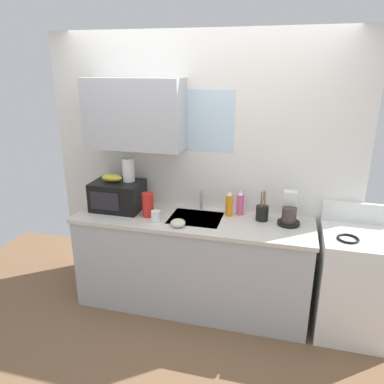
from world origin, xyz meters
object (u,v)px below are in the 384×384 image
small_bowl (178,223)px  paper_towel_roll (128,170)px  dish_soap_bottle_pink (240,204)px  mug_white (156,216)px  dish_soap_bottle_orange (229,204)px  utensil_crock (262,213)px  coffee_maker (289,212)px  stove_range (354,283)px  microwave (118,195)px  cereal_canister (148,205)px  banana_bunch (112,178)px

small_bowl → paper_towel_roll: bearing=152.1°
dish_soap_bottle_pink → mug_white: bearing=-153.7°
dish_soap_bottle_orange → utensil_crock: (0.30, -0.03, -0.04)m
paper_towel_roll → small_bowl: bearing=-27.9°
dish_soap_bottle_orange → mug_white: (-0.60, -0.29, -0.06)m
dish_soap_bottle_orange → mug_white: dish_soap_bottle_orange is taller
dish_soap_bottle_orange → coffee_maker: bearing=-4.0°
stove_range → microwave: microwave is taller
dish_soap_bottle_orange → dish_soap_bottle_pink: 0.11m
dish_soap_bottle_pink → microwave: bearing=-172.3°
stove_range → microwave: (-2.15, 0.04, 0.58)m
stove_range → paper_towel_roll: (-2.05, 0.10, 0.82)m
stove_range → utensil_crock: (-0.81, 0.12, 0.51)m
paper_towel_roll → coffee_maker: bearing=0.3°
paper_towel_roll → dish_soap_bottle_orange: paper_towel_roll is taller
paper_towel_roll → dish_soap_bottle_orange: 0.98m
dish_soap_bottle_pink → mug_white: dish_soap_bottle_pink is taller
stove_range → small_bowl: 1.58m
paper_towel_roll → dish_soap_bottle_orange: size_ratio=0.94×
paper_towel_roll → dish_soap_bottle_pink: size_ratio=0.97×
small_bowl → dish_soap_bottle_orange: bearing=42.3°
dish_soap_bottle_pink → cereal_canister: dish_soap_bottle_pink is taller
stove_range → paper_towel_roll: paper_towel_roll is taller
microwave → dish_soap_bottle_pink: bearing=7.7°
cereal_canister → paper_towel_roll: bearing=148.0°
cereal_canister → mug_white: 0.15m
microwave → coffee_maker: 1.58m
coffee_maker → utensil_crock: utensil_crock is taller
utensil_crock → microwave: bearing=-177.0°
mug_white → utensil_crock: (0.90, 0.26, 0.02)m
stove_range → dish_soap_bottle_pink: 1.17m
dish_soap_bottle_pink → cereal_canister: size_ratio=1.03×
utensil_crock → paper_towel_roll: bearing=-179.1°
stove_range → microwave: bearing=178.8°
cereal_canister → mug_white: bearing=-40.3°
dish_soap_bottle_orange → small_bowl: 0.52m
banana_bunch → cereal_canister: bearing=-14.4°
paper_towel_roll → dish_soap_bottle_pink: bearing=5.6°
mug_white → utensil_crock: bearing=16.1°
banana_bunch → mug_white: (0.50, -0.19, -0.26)m
stove_range → microwave: size_ratio=2.35×
dish_soap_bottle_orange → mug_white: size_ratio=2.47×
cereal_canister → utensil_crock: size_ratio=0.77×
stove_range → mug_white: stove_range is taller
cereal_canister → mug_white: (0.11, -0.09, -0.06)m
paper_towel_roll → coffee_maker: 1.50m
paper_towel_roll → banana_bunch: bearing=-161.6°
banana_bunch → mug_white: 0.59m
paper_towel_roll → utensil_crock: bearing=0.9°
microwave → paper_towel_roll: 0.27m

